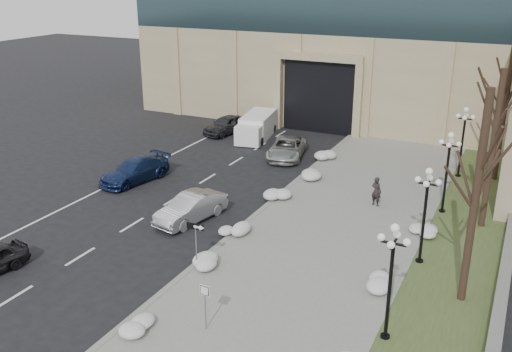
# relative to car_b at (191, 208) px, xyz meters

# --- Properties ---
(sidewalk) EXTENTS (9.00, 40.00, 0.12)m
(sidewalk) POSITION_rel_car_b_xyz_m (7.43, 2.09, -0.68)
(sidewalk) COLOR gray
(sidewalk) RESTS_ON ground
(curb) EXTENTS (0.30, 40.00, 0.14)m
(curb) POSITION_rel_car_b_xyz_m (2.93, 2.09, -0.67)
(curb) COLOR gray
(curb) RESTS_ON ground
(grass_strip) EXTENTS (4.00, 40.00, 0.10)m
(grass_strip) POSITION_rel_car_b_xyz_m (13.93, 2.09, -0.69)
(grass_strip) COLOR #3C4924
(grass_strip) RESTS_ON ground
(stone_wall) EXTENTS (0.50, 30.00, 0.70)m
(stone_wall) POSITION_rel_car_b_xyz_m (15.93, 4.09, -0.39)
(stone_wall) COLOR gray
(stone_wall) RESTS_ON ground
(car_b) EXTENTS (2.45, 4.74, 1.49)m
(car_b) POSITION_rel_car_b_xyz_m (0.00, 0.00, 0.00)
(car_b) COLOR #ABACB2
(car_b) RESTS_ON ground
(car_c) EXTENTS (3.00, 5.34, 1.46)m
(car_c) POSITION_rel_car_b_xyz_m (-6.57, 3.63, -0.01)
(car_c) COLOR navy
(car_c) RESTS_ON ground
(car_d) EXTENTS (3.37, 5.46, 1.41)m
(car_d) POSITION_rel_car_b_xyz_m (0.36, 12.54, -0.04)
(car_d) COLOR #B7B7B7
(car_d) RESTS_ON ground
(car_e) EXTENTS (2.66, 4.72, 1.52)m
(car_e) POSITION_rel_car_b_xyz_m (-6.72, 16.19, 0.01)
(car_e) COLOR #323337
(car_e) RESTS_ON ground
(pedestrian) EXTENTS (0.74, 0.61, 1.73)m
(pedestrian) POSITION_rel_car_b_xyz_m (8.61, 6.28, 0.24)
(pedestrian) COLOR black
(pedestrian) RESTS_ON sidewalk
(box_truck) EXTENTS (3.03, 6.17, 1.87)m
(box_truck) POSITION_rel_car_b_xyz_m (-3.88, 16.19, 0.16)
(box_truck) COLOR white
(box_truck) RESTS_ON ground
(one_way_sign) EXTENTS (0.90, 0.25, 2.41)m
(one_way_sign) POSITION_rel_car_b_xyz_m (3.38, -4.65, 1.24)
(one_way_sign) COLOR slate
(one_way_sign) RESTS_ON ground
(keep_sign) EXTENTS (0.44, 0.07, 2.03)m
(keep_sign) POSITION_rel_car_b_xyz_m (5.96, -8.43, 0.75)
(keep_sign) COLOR slate
(keep_sign) RESTS_ON ground
(snow_clump_b) EXTENTS (1.10, 1.60, 0.36)m
(snow_clump_b) POSITION_rel_car_b_xyz_m (3.50, -9.63, -0.44)
(snow_clump_b) COLOR silver
(snow_clump_b) RESTS_ON sidewalk
(snow_clump_c) EXTENTS (1.10, 1.60, 0.36)m
(snow_clump_c) POSITION_rel_car_b_xyz_m (3.38, -4.40, -0.44)
(snow_clump_c) COLOR silver
(snow_clump_c) RESTS_ON sidewalk
(snow_clump_d) EXTENTS (1.10, 1.60, 0.36)m
(snow_clump_d) POSITION_rel_car_b_xyz_m (3.05, -0.60, -0.44)
(snow_clump_d) COLOR silver
(snow_clump_d) RESTS_ON sidewalk
(snow_clump_e) EXTENTS (1.10, 1.60, 0.36)m
(snow_clump_e) POSITION_rel_car_b_xyz_m (3.07, 4.42, -0.44)
(snow_clump_e) COLOR silver
(snow_clump_e) RESTS_ON sidewalk
(snow_clump_f) EXTENTS (1.10, 1.60, 0.36)m
(snow_clump_f) POSITION_rel_car_b_xyz_m (3.40, 8.75, -0.44)
(snow_clump_f) COLOR silver
(snow_clump_f) RESTS_ON sidewalk
(snow_clump_g) EXTENTS (1.10, 1.60, 0.36)m
(snow_clump_g) POSITION_rel_car_b_xyz_m (3.18, 13.26, -0.44)
(snow_clump_g) COLOR silver
(snow_clump_g) RESTS_ON sidewalk
(snow_clump_i) EXTENTS (1.10, 1.60, 0.36)m
(snow_clump_i) POSITION_rel_car_b_xyz_m (11.30, -2.51, -0.44)
(snow_clump_i) COLOR silver
(snow_clump_i) RESTS_ON sidewalk
(snow_clump_j) EXTENTS (1.10, 1.60, 0.36)m
(snow_clump_j) POSITION_rel_car_b_xyz_m (11.80, 3.60, -0.44)
(snow_clump_j) COLOR silver
(snow_clump_j) RESTS_ON sidewalk
(lamppost_a) EXTENTS (1.18, 1.18, 4.76)m
(lamppost_a) POSITION_rel_car_b_xyz_m (12.23, -5.91, 2.33)
(lamppost_a) COLOR black
(lamppost_a) RESTS_ON ground
(lamppost_b) EXTENTS (1.18, 1.18, 4.76)m
(lamppost_b) POSITION_rel_car_b_xyz_m (12.23, 0.59, 2.33)
(lamppost_b) COLOR black
(lamppost_b) RESTS_ON ground
(lamppost_c) EXTENTS (1.18, 1.18, 4.76)m
(lamppost_c) POSITION_rel_car_b_xyz_m (12.23, 7.09, 2.33)
(lamppost_c) COLOR black
(lamppost_c) RESTS_ON ground
(lamppost_d) EXTENTS (1.18, 1.18, 4.76)m
(lamppost_d) POSITION_rel_car_b_xyz_m (12.23, 13.59, 2.33)
(lamppost_d) COLOR black
(lamppost_d) RESTS_ON ground
(tree_near) EXTENTS (3.20, 3.20, 9.00)m
(tree_near) POSITION_rel_car_b_xyz_m (14.43, -1.91, 5.08)
(tree_near) COLOR black
(tree_near) RESTS_ON ground
(tree_mid) EXTENTS (3.20, 3.20, 8.50)m
(tree_mid) POSITION_rel_car_b_xyz_m (14.43, 6.09, 4.76)
(tree_mid) COLOR black
(tree_mid) RESTS_ON ground
(tree_far) EXTENTS (3.20, 3.20, 9.50)m
(tree_far) POSITION_rel_car_b_xyz_m (14.43, 14.09, 5.41)
(tree_far) COLOR black
(tree_far) RESTS_ON ground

